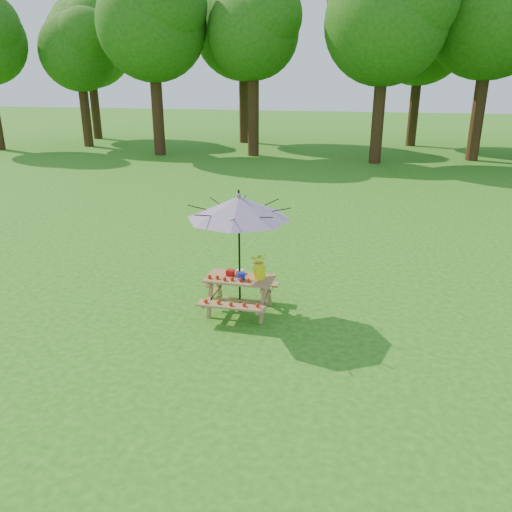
# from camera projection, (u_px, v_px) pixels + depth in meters

# --- Properties ---
(picnic_table) EXTENTS (1.20, 1.32, 0.67)m
(picnic_table) POSITION_uv_depth(u_px,v_px,m) (240.00, 295.00, 9.00)
(picnic_table) COLOR #935F42
(picnic_table) RESTS_ON ground
(patio_umbrella) EXTENTS (2.01, 2.01, 2.25)m
(patio_umbrella) POSITION_uv_depth(u_px,v_px,m) (239.00, 208.00, 8.45)
(patio_umbrella) COLOR black
(patio_umbrella) RESTS_ON ground
(produce_bins) EXTENTS (0.38, 0.40, 0.13)m
(produce_bins) POSITION_uv_depth(u_px,v_px,m) (237.00, 274.00, 8.90)
(produce_bins) COLOR #AC0D11
(produce_bins) RESTS_ON picnic_table
(tomatoes_row) EXTENTS (0.77, 0.13, 0.07)m
(tomatoes_row) POSITION_uv_depth(u_px,v_px,m) (229.00, 278.00, 8.74)
(tomatoes_row) COLOR red
(tomatoes_row) RESTS_ON picnic_table
(flower_bucket) EXTENTS (0.30, 0.26, 0.48)m
(flower_bucket) POSITION_uv_depth(u_px,v_px,m) (260.00, 265.00, 8.77)
(flower_bucket) COLOR #EEF60C
(flower_bucket) RESTS_ON picnic_table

